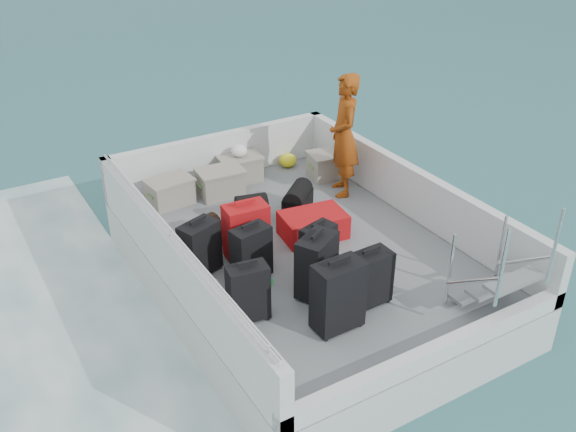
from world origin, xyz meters
name	(u,v)px	position (x,y,z in m)	size (l,w,h in m)	color
ground	(303,287)	(0.00, 0.00, 0.00)	(160.00, 160.00, 0.00)	#174951
ferry_hull	(304,268)	(0.00, 0.00, 0.30)	(3.60, 5.00, 0.60)	silver
deck	(304,248)	(0.00, 0.00, 0.61)	(3.30, 4.70, 0.02)	slate
deck_fittings	(342,226)	(0.35, -0.32, 0.99)	(3.60, 5.00, 0.90)	silver
suitcase_0	(248,293)	(-1.27, -0.91, 0.95)	(0.43, 0.24, 0.66)	black
suitcase_1	(251,253)	(-0.87, -0.24, 0.95)	(0.44, 0.25, 0.67)	black
suitcase_2	(200,248)	(-1.34, 0.16, 0.95)	(0.46, 0.27, 0.66)	black
suitcase_3	(338,297)	(-0.54, -1.51, 1.01)	(0.52, 0.30, 0.79)	black
suitcase_4	(317,266)	(-0.40, -0.89, 0.99)	(0.50, 0.30, 0.74)	black
suitcase_5	(246,232)	(-0.72, 0.18, 0.98)	(0.52, 0.31, 0.72)	#B4110D
suitcase_6	(370,279)	(0.00, -1.34, 0.94)	(0.46, 0.27, 0.64)	black
suitcase_7	(318,249)	(-0.13, -0.51, 0.92)	(0.42, 0.24, 0.59)	black
suitcase_8	(313,225)	(0.26, 0.19, 0.78)	(0.54, 0.82, 0.32)	#B4110D
duffel_0	(201,237)	(-1.11, 0.65, 0.78)	(0.47, 0.30, 0.32)	black
duffel_1	(252,212)	(-0.27, 0.90, 0.78)	(0.41, 0.30, 0.32)	black
duffel_2	(298,202)	(0.41, 0.83, 0.78)	(0.54, 0.30, 0.32)	black
crate_0	(170,193)	(-1.01, 1.97, 0.80)	(0.59, 0.41, 0.36)	gray
crate_1	(221,183)	(-0.27, 1.85, 0.81)	(0.62, 0.43, 0.37)	gray
crate_2	(240,169)	(0.20, 2.15, 0.80)	(0.61, 0.42, 0.37)	gray
crate_3	(330,165)	(1.44, 1.56, 0.80)	(0.61, 0.42, 0.37)	gray
yellow_bag	(288,160)	(1.07, 2.20, 0.73)	(0.28, 0.26, 0.22)	yellow
white_bag	(239,153)	(0.20, 2.15, 1.08)	(0.24, 0.24, 0.18)	white
passenger	(344,136)	(1.30, 1.03, 1.51)	(0.66, 0.43, 1.79)	#C95612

